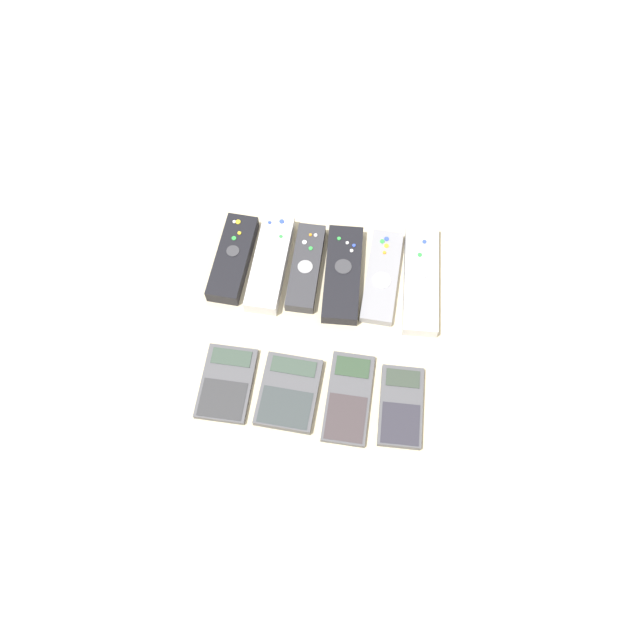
% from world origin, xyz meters
% --- Properties ---
extents(ground_plane, '(3.00, 3.00, 0.00)m').
position_xyz_m(ground_plane, '(0.00, 0.00, 0.00)').
color(ground_plane, beige).
extents(remote_0, '(0.07, 0.17, 0.03)m').
position_xyz_m(remote_0, '(-0.16, 0.13, 0.01)').
color(remote_0, black).
rests_on(remote_0, ground_plane).
extents(remote_1, '(0.06, 0.19, 0.03)m').
position_xyz_m(remote_1, '(-0.10, 0.13, 0.01)').
color(remote_1, silver).
rests_on(remote_1, ground_plane).
extents(remote_2, '(0.05, 0.17, 0.02)m').
position_xyz_m(remote_2, '(-0.04, 0.13, 0.01)').
color(remote_2, '#333338').
rests_on(remote_2, ground_plane).
extents(remote_3, '(0.07, 0.18, 0.03)m').
position_xyz_m(remote_3, '(0.03, 0.12, 0.01)').
color(remote_3, black).
rests_on(remote_3, ground_plane).
extents(remote_4, '(0.06, 0.18, 0.02)m').
position_xyz_m(remote_4, '(0.10, 0.13, 0.01)').
color(remote_4, gray).
rests_on(remote_4, ground_plane).
extents(remote_5, '(0.06, 0.21, 0.03)m').
position_xyz_m(remote_5, '(0.16, 0.13, 0.01)').
color(remote_5, silver).
rests_on(remote_5, ground_plane).
extents(calculator_0, '(0.08, 0.13, 0.01)m').
position_xyz_m(calculator_0, '(-0.14, -0.09, 0.01)').
color(calculator_0, '#4C4C51').
rests_on(calculator_0, ground_plane).
extents(calculator_1, '(0.10, 0.13, 0.02)m').
position_xyz_m(calculator_1, '(-0.03, -0.10, 0.01)').
color(calculator_1, '#4C4C51').
rests_on(calculator_1, ground_plane).
extents(calculator_2, '(0.07, 0.15, 0.01)m').
position_xyz_m(calculator_2, '(0.06, -0.10, 0.01)').
color(calculator_2, '#4C4C51').
rests_on(calculator_2, ground_plane).
extents(calculator_3, '(0.07, 0.13, 0.01)m').
position_xyz_m(calculator_3, '(0.14, -0.10, 0.01)').
color(calculator_3, '#4C4C51').
rests_on(calculator_3, ground_plane).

